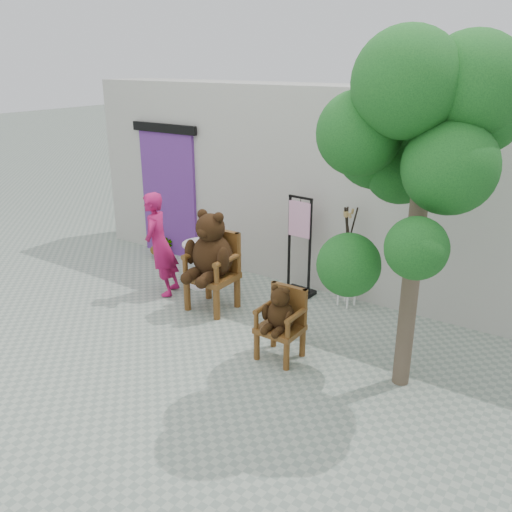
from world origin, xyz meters
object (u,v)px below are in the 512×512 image
(chair_big, at_px, (211,255))
(chair_small, at_px, (281,316))
(stool_bucket, at_px, (348,264))
(person, at_px, (160,245))
(tree, at_px, (422,130))
(cafe_table, at_px, (202,259))
(display_stand, at_px, (299,258))

(chair_big, relative_size, chair_small, 1.56)
(chair_big, relative_size, stool_bucket, 0.99)
(person, bearing_deg, chair_big, 68.02)
(person, bearing_deg, tree, 63.37)
(cafe_table, distance_m, stool_bucket, 2.26)
(display_stand, bearing_deg, chair_big, -121.40)
(cafe_table, height_order, stool_bucket, stool_bucket)
(cafe_table, bearing_deg, person, -120.34)
(chair_small, distance_m, display_stand, 1.85)
(chair_small, height_order, cafe_table, chair_small)
(chair_big, xyz_separation_m, chair_small, (1.51, -0.60, -0.26))
(display_stand, bearing_deg, stool_bucket, 8.26)
(cafe_table, bearing_deg, chair_small, -28.09)
(stool_bucket, bearing_deg, display_stand, -175.39)
(display_stand, bearing_deg, person, -143.59)
(person, height_order, display_stand, person)
(tree, bearing_deg, chair_small, -165.43)
(person, relative_size, display_stand, 1.02)
(person, height_order, stool_bucket, person)
(display_stand, xyz_separation_m, stool_bucket, (0.76, 0.06, 0.06))
(chair_big, distance_m, tree, 3.42)
(display_stand, relative_size, stool_bucket, 1.04)
(stool_bucket, bearing_deg, tree, -47.49)
(chair_big, height_order, person, person)
(person, distance_m, cafe_table, 0.73)
(display_stand, relative_size, tree, 0.41)
(person, xyz_separation_m, stool_bucket, (2.49, 1.17, -0.13))
(person, relative_size, stool_bucket, 1.06)
(tree, bearing_deg, stool_bucket, 132.51)
(chair_big, bearing_deg, stool_bucket, 37.04)
(person, distance_m, stool_bucket, 2.76)
(person, height_order, tree, tree)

